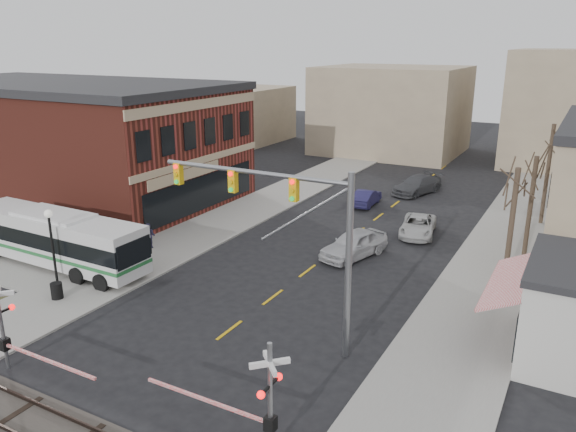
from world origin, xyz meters
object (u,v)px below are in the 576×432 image
at_px(rr_crossing_west, 8,327).
at_px(car_d, 417,185).
at_px(transit_bus, 56,238).
at_px(car_b, 366,197).
at_px(street_lamp, 50,230).
at_px(trash_bin, 57,291).
at_px(pedestrian_far, 149,236).
at_px(traffic_signal_mast, 292,219).
at_px(pedestrian_near, 109,268).
at_px(car_c, 418,226).
at_px(rr_crossing_east, 259,396).
at_px(car_a, 354,244).

distance_m(rr_crossing_west, car_d, 35.67).
relative_size(transit_bus, car_b, 3.07).
height_order(street_lamp, trash_bin, street_lamp).
bearing_deg(pedestrian_far, traffic_signal_mast, -45.86).
bearing_deg(pedestrian_near, rr_crossing_west, -146.41).
relative_size(traffic_signal_mast, car_d, 1.70).
height_order(car_c, car_d, car_d).
bearing_deg(rr_crossing_west, car_d, 79.83).
distance_m(street_lamp, car_c, 23.31).
xyz_separation_m(transit_bus, traffic_signal_mast, (16.22, -1.02, 3.91)).
bearing_deg(car_b, car_c, 134.84).
height_order(street_lamp, car_b, street_lamp).
xyz_separation_m(rr_crossing_east, car_a, (-3.82, 17.41, -1.12)).
bearing_deg(traffic_signal_mast, transit_bus, 176.39).
bearing_deg(pedestrian_far, car_b, 39.86).
height_order(trash_bin, car_d, car_d).
xyz_separation_m(street_lamp, car_c, (15.12, 17.58, -2.43)).
bearing_deg(pedestrian_far, street_lamp, -120.61).
height_order(transit_bus, car_a, transit_bus).
relative_size(transit_bus, pedestrian_near, 6.77).
bearing_deg(car_c, pedestrian_far, -152.01).
bearing_deg(rr_crossing_east, rr_crossing_west, -175.30).
height_order(rr_crossing_east, street_lamp, street_lamp).
bearing_deg(pedestrian_far, car_d, 40.57).
height_order(transit_bus, car_d, transit_bus).
bearing_deg(pedestrian_far, rr_crossing_west, -93.17).
relative_size(transit_bus, rr_crossing_west, 2.20).
height_order(traffic_signal_mast, street_lamp, traffic_signal_mast).
bearing_deg(car_b, traffic_signal_mast, 99.59).
xyz_separation_m(rr_crossing_east, pedestrian_far, (-15.76, 12.31, -1.03)).
bearing_deg(pedestrian_near, street_lamp, 128.29).
xyz_separation_m(street_lamp, pedestrian_near, (2.77, 1.24, -2.06)).
bearing_deg(car_a, pedestrian_far, -140.13).
relative_size(transit_bus, car_d, 2.28).
xyz_separation_m(transit_bus, car_b, (11.24, 21.01, -1.13)).
distance_m(rr_crossing_west, street_lamp, 8.83).
height_order(car_b, pedestrian_near, pedestrian_near).
bearing_deg(traffic_signal_mast, rr_crossing_east, -70.49).
bearing_deg(transit_bus, trash_bin, -41.23).
xyz_separation_m(rr_crossing_west, pedestrian_far, (-4.70, 13.22, -1.03)).
bearing_deg(car_d, car_c, -54.95).
xyz_separation_m(transit_bus, car_d, (13.78, 26.58, -1.01)).
relative_size(transit_bus, pedestrian_far, 7.53).
xyz_separation_m(trash_bin, car_a, (11.07, 13.02, 0.30)).
distance_m(street_lamp, trash_bin, 3.42).
height_order(traffic_signal_mast, car_b, traffic_signal_mast).
bearing_deg(rr_crossing_east, car_d, 97.95).
distance_m(rr_crossing_west, car_a, 19.73).
height_order(traffic_signal_mast, car_d, traffic_signal_mast).
bearing_deg(traffic_signal_mast, car_b, 102.75).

